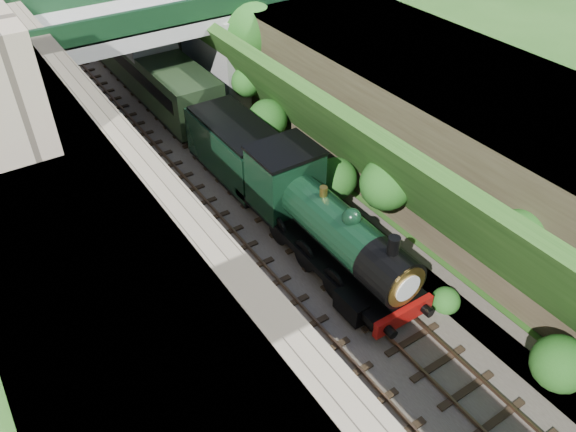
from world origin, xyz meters
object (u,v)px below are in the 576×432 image
object	(u,v)px
tree	(250,34)
tender	(237,151)
road_bridge	(153,47)
locomotive	(324,225)

from	to	relation	value
tree	tender	distance (m)	8.53
tender	road_bridge	bearing A→B (deg)	91.61
road_bridge	tender	xyz separation A→B (m)	(0.26, -9.09, -2.46)
tree	locomotive	bearing A→B (deg)	-108.86
road_bridge	locomotive	xyz separation A→B (m)	(0.26, -16.46, -2.18)
locomotive	tender	xyz separation A→B (m)	(-0.00, 7.36, -0.27)
road_bridge	tender	size ratio (longest dim) A/B	2.67
locomotive	tender	bearing A→B (deg)	90.00
tree	tender	xyz separation A→B (m)	(-4.71, -6.44, -3.03)
locomotive	tender	size ratio (longest dim) A/B	1.70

